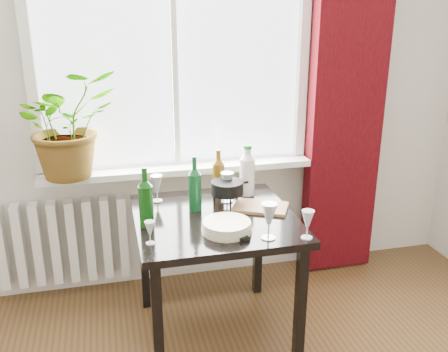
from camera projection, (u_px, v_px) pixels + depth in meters
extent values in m
cube|color=white|center=(173.00, 42.00, 2.99)|extent=(1.72, 0.08, 1.62)
cube|color=white|center=(179.00, 168.00, 3.18)|extent=(1.72, 0.20, 0.04)
cube|color=#340408|center=(348.00, 89.00, 3.25)|extent=(0.50, 0.12, 2.56)
cube|color=silver|center=(64.00, 242.00, 3.19)|extent=(0.80, 0.10, 0.55)
cube|color=black|center=(215.00, 219.00, 2.69)|extent=(0.85, 0.85, 0.04)
cube|color=black|center=(158.00, 328.00, 2.39)|extent=(0.05, 0.05, 0.70)
cube|color=black|center=(144.00, 257.00, 3.06)|extent=(0.05, 0.05, 0.70)
cube|color=black|center=(300.00, 307.00, 2.55)|extent=(0.05, 0.05, 0.70)
cube|color=black|center=(258.00, 244.00, 3.22)|extent=(0.05, 0.05, 0.70)
imported|color=#276C1C|center=(67.00, 124.00, 2.88)|extent=(0.72, 0.69, 0.63)
cylinder|color=beige|center=(227.00, 227.00, 2.49)|extent=(0.33, 0.33, 0.06)
cube|color=black|center=(236.00, 233.00, 2.46)|extent=(0.10, 0.18, 0.02)
cube|color=#9B6D46|center=(260.00, 207.00, 2.78)|extent=(0.35, 0.30, 0.02)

